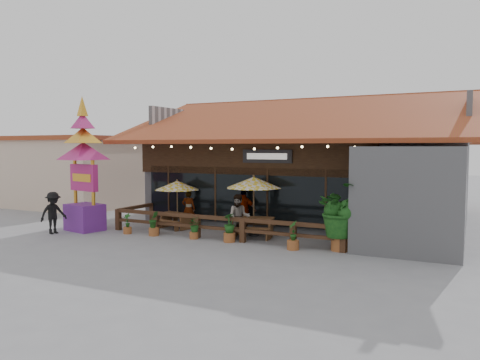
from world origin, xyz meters
The scene contains 19 objects.
ground centered at (0.00, 0.00, 0.00)m, with size 100.00×100.00×0.00m, color gray.
restaurant_building centered at (0.26, 6.61, 2.21)m, with size 15.50×14.73×6.09m.
patio_railing centered at (-2.25, -0.27, 0.61)m, with size 10.00×2.60×0.92m.
neighbor_building centered at (-15.00, 6.00, 2.14)m, with size 8.40×8.40×4.22m.
umbrella_left centered at (-4.46, 1.01, 1.89)m, with size 2.32×2.32×2.17m.
umbrella_right centered at (-0.71, 0.93, 2.15)m, with size 2.55×2.55×2.46m.
picnic_table_left centered at (-4.49, 0.91, 0.46)m, with size 1.66×1.51×0.68m.
picnic_table_right centered at (-0.59, 0.59, 0.53)m, with size 1.92×1.75×0.79m.
thai_sign_tower centered at (-7.72, -1.23, 3.26)m, with size 2.71×2.71×6.17m.
tropical_plant centered at (3.14, -0.27, 1.37)m, with size 2.29×2.24×2.40m.
diner_a centered at (-4.18, 1.47, 0.82)m, with size 0.60×0.39×1.65m, color #3C2613.
diner_b centered at (-0.86, -0.11, 0.88)m, with size 0.86×0.67×1.76m, color #3C2613.
diner_c centered at (-1.43, 1.53, 0.91)m, with size 1.07×0.45×1.83m, color #3C2613.
pedestrian centered at (-8.31, -2.39, 0.87)m, with size 1.12×0.64×1.74m, color black.
planter_a centered at (-5.55, -1.05, 0.36)m, with size 0.35×0.35×0.86m.
planter_b centered at (-4.31, -0.91, 0.46)m, with size 0.46×0.48×1.01m.
planter_c centered at (-2.51, -0.75, 0.47)m, with size 0.62×0.58×0.84m.
planter_d centered at (-0.98, -0.67, 0.53)m, with size 0.57×0.57×1.09m.
planter_e centered at (1.63, -0.87, 0.43)m, with size 0.42×0.44×1.03m.
Camera 1 is at (7.13, -16.12, 3.57)m, focal length 35.00 mm.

